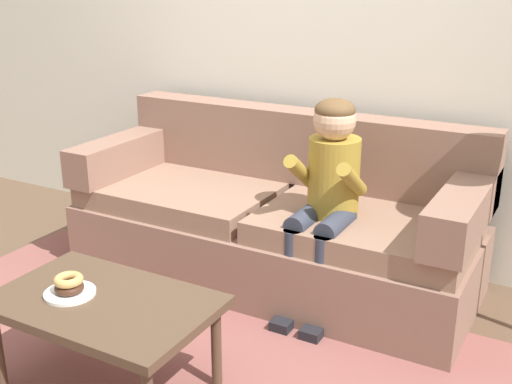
{
  "coord_description": "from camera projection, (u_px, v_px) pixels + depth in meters",
  "views": [
    {
      "loc": [
        1.62,
        -2.15,
        1.69
      ],
      "look_at": [
        0.18,
        0.45,
        0.65
      ],
      "focal_mm": 44.85,
      "sensor_mm": 36.0,
      "label": 1
    }
  ],
  "objects": [
    {
      "name": "coffee_table",
      "position": [
        104.0,
        310.0,
        2.59
      ],
      "size": [
        0.9,
        0.57,
        0.43
      ],
      "color": "#4C3828",
      "rests_on": "ground"
    },
    {
      "name": "ground",
      "position": [
        178.0,
        340.0,
        3.07
      ],
      "size": [
        10.0,
        10.0,
        0.0
      ],
      "primitive_type": "plane",
      "color": "brown"
    },
    {
      "name": "couch",
      "position": [
        276.0,
        222.0,
        3.62
      ],
      "size": [
        2.24,
        0.9,
        0.92
      ],
      "color": "#846051",
      "rests_on": "ground"
    },
    {
      "name": "wall_back",
      "position": [
        307.0,
        21.0,
        3.77
      ],
      "size": [
        8.0,
        0.1,
        2.8
      ],
      "primitive_type": "cube",
      "color": "silver",
      "rests_on": "ground"
    },
    {
      "name": "donut",
      "position": [
        69.0,
        288.0,
        2.61
      ],
      "size": [
        0.17,
        0.17,
        0.04
      ],
      "primitive_type": "torus",
      "rotation": [
        0.0,
        0.0,
        2.43
      ],
      "color": "#422619",
      "rests_on": "plate"
    },
    {
      "name": "person_child",
      "position": [
        327.0,
        187.0,
        3.16
      ],
      "size": [
        0.34,
        0.58,
        1.1
      ],
      "color": "olive",
      "rests_on": "ground"
    },
    {
      "name": "area_rug",
      "position": [
        146.0,
        366.0,
        2.86
      ],
      "size": [
        2.98,
        1.96,
        0.01
      ],
      "primitive_type": "cube",
      "color": "brown",
      "rests_on": "ground"
    },
    {
      "name": "plate",
      "position": [
        70.0,
        293.0,
        2.61
      ],
      "size": [
        0.21,
        0.21,
        0.01
      ],
      "primitive_type": "cylinder",
      "color": "white",
      "rests_on": "coffee_table"
    },
    {
      "name": "donut_second",
      "position": [
        69.0,
        280.0,
        2.59
      ],
      "size": [
        0.15,
        0.15,
        0.04
      ],
      "primitive_type": "torus",
      "rotation": [
        0.0,
        0.0,
        2.78
      ],
      "color": "tan",
      "rests_on": "donut"
    },
    {
      "name": "toy_controller",
      "position": [
        82.0,
        306.0,
        3.34
      ],
      "size": [
        0.23,
        0.09,
        0.05
      ],
      "rotation": [
        0.0,
        0.0,
        -0.57
      ],
      "color": "#339E56",
      "rests_on": "ground"
    }
  ]
}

